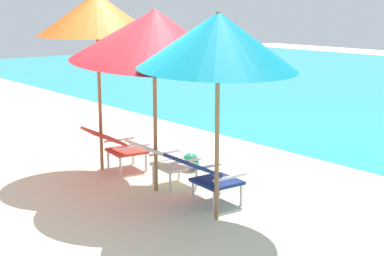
% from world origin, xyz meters
% --- Properties ---
extents(ground_plane, '(40.00, 40.00, 0.00)m').
position_xyz_m(ground_plane, '(0.00, 4.00, 0.00)').
color(ground_plane, beige).
extents(lounge_chair_left, '(0.65, 0.94, 0.68)m').
position_xyz_m(lounge_chair_left, '(-1.07, 0.01, 0.40)').
color(lounge_chair_left, red).
rests_on(lounge_chair_left, ground_plane).
extents(lounge_chair_center, '(0.61, 0.92, 0.68)m').
position_xyz_m(lounge_chair_center, '(0.02, 0.08, 0.40)').
color(lounge_chair_center, silver).
rests_on(lounge_chair_center, ground_plane).
extents(lounge_chair_right, '(0.60, 0.91, 0.68)m').
position_xyz_m(lounge_chair_right, '(0.92, 0.05, 0.40)').
color(lounge_chair_right, navy).
rests_on(lounge_chair_right, ground_plane).
extents(beach_umbrella_left, '(2.43, 2.43, 2.60)m').
position_xyz_m(beach_umbrella_left, '(-1.29, -0.11, 2.28)').
color(beach_umbrella_left, olive).
rests_on(beach_umbrella_left, ground_plane).
extents(beach_umbrella_center, '(2.29, 2.25, 2.46)m').
position_xyz_m(beach_umbrella_center, '(0.07, -0.08, 2.04)').
color(beach_umbrella_center, olive).
rests_on(beach_umbrella_center, ground_plane).
extents(beach_umbrella_right, '(2.08, 2.06, 2.39)m').
position_xyz_m(beach_umbrella_right, '(1.35, -0.16, 2.04)').
color(beach_umbrella_right, olive).
rests_on(beach_umbrella_right, ground_plane).
extents(beach_ball, '(0.26, 0.26, 0.26)m').
position_xyz_m(beach_ball, '(-0.39, 0.88, 0.13)').
color(beach_ball, '#1E9E60').
rests_on(beach_ball, ground_plane).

